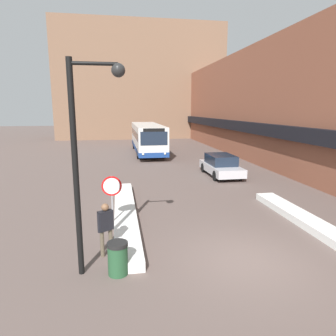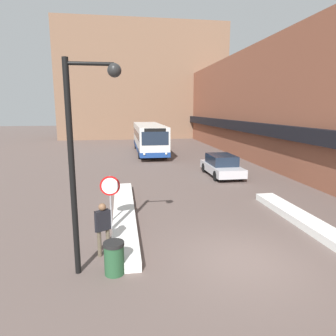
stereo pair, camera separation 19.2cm
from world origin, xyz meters
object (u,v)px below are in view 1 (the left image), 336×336
Objects in this scene: city_bus at (147,138)px; street_lamp at (86,145)px; parked_car_front at (221,165)px; stop_sign at (112,191)px; pedestrian at (106,225)px; trash_bin at (118,258)px.

city_bus is 2.07× the size of street_lamp.
stop_sign reaches higher than parked_car_front.
street_lamp is 2.83m from pedestrian.
stop_sign is at bearing -130.93° from parked_car_front.
trash_bin is (0.72, -0.21, -3.19)m from street_lamp.
pedestrian is (-7.47, -10.51, 0.29)m from parked_car_front.
city_bus is 23.73m from street_lamp.
trash_bin is (0.35, -1.19, -0.55)m from pedestrian.
parked_car_front reaches higher than trash_bin.
pedestrian is at bearing -98.90° from city_bus.
street_lamp is at bearing -124.31° from parked_car_front.
parked_car_front is at bearing -71.44° from city_bus.
pedestrian is (0.37, 0.98, -2.63)m from street_lamp.
parked_car_front is (3.97, -11.83, -0.90)m from city_bus.
city_bus is 12.51m from parked_car_front.
trash_bin is (-3.14, -23.54, -1.16)m from city_bus.
street_lamp is (-7.84, -11.49, 2.92)m from parked_car_front.
pedestrian is at bearing 106.59° from trash_bin.
street_lamp reaches higher than parked_car_front.
parked_car_front is 0.77× the size of street_lamp.
trash_bin is at bearing -86.81° from stop_sign.
city_bus is at bearing 80.67° from stop_sign.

